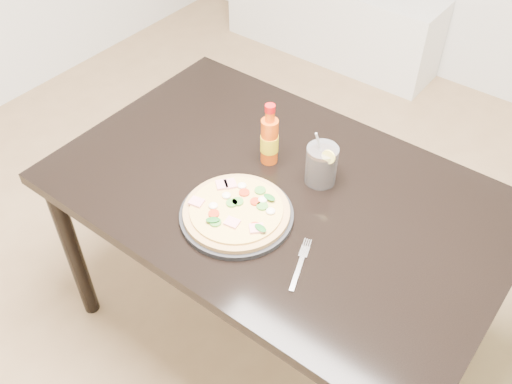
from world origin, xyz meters
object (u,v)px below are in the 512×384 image
Objects in this scene: dining_table at (279,208)px; pizza at (237,210)px; hot_sauce_bottle at (269,140)px; cola_cup at (321,165)px; fork at (301,263)px; media_console at (331,17)px; plate at (237,215)px.

dining_table is 0.21m from pizza.
cola_cup is at bearing 6.76° from hot_sauce_bottle.
pizza reaches higher than dining_table.
fork is (0.14, -0.31, -0.06)m from cola_cup.
cola_cup is (0.18, 0.02, -0.03)m from hot_sauce_bottle.
hot_sauce_bottle reaches higher than media_console.
hot_sauce_bottle reaches higher than pizza.
dining_table is at bearing -63.34° from media_console.
dining_table is 7.46× the size of cola_cup.
dining_table is at bearing -39.86° from hot_sauce_bottle.
pizza reaches higher than plate.
media_console is (-1.03, 1.80, -0.56)m from cola_cup.
cola_cup is 0.35m from fork.
hot_sauce_bottle reaches higher than cola_cup.
cola_cup is (0.08, 0.11, 0.14)m from dining_table.
dining_table is 0.31m from fork.
plate is 1.83× the size of fork.
hot_sauce_bottle reaches higher than dining_table.
plate is at bearing -110.68° from cola_cup.
media_console is at bearing 114.01° from pizza.
fork is at bearing -6.94° from pizza.
pizza is 1.71× the size of fork.
cola_cup is 2.15m from media_console.
hot_sauce_bottle is at bearing -173.24° from cola_cup.
hot_sauce_bottle is (-0.08, 0.26, 0.08)m from plate.
pizza reaches higher than media_console.
hot_sauce_bottle is 1.20× the size of fork.
plate is 1.78× the size of cola_cup.
media_console is at bearing 99.13° from fork.
dining_table is at bearing 79.80° from plate.
media_console is at bearing 114.01° from plate.
hot_sauce_bottle is 0.16× the size of media_console.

